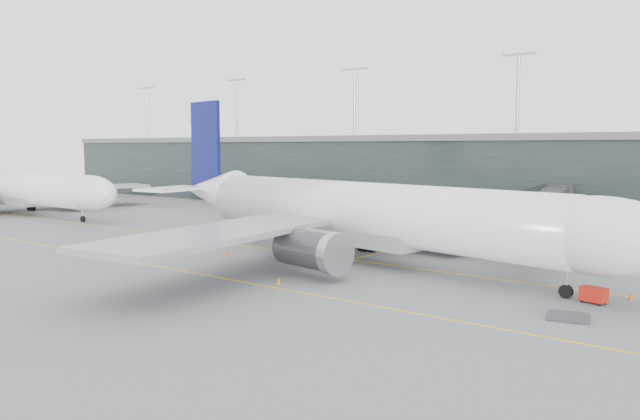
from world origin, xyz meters
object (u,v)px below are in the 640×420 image
Objects in this scene: second_aircraft at (16,188)px; main_aircraft at (361,213)px; gse_cart at (594,294)px; jet_bridge at (560,204)px.

main_aircraft is at bearing -1.74° from second_aircraft.
main_aircraft is at bearing -175.85° from gse_cart.
jet_bridge is 97.83m from second_aircraft.
second_aircraft is at bearing -171.38° from main_aircraft.
second_aircraft reaches higher than jet_bridge.
main_aircraft is 31.21m from jet_bridge.
second_aircraft is (-80.30, 1.04, -0.51)m from main_aircraft.
main_aircraft is 1.10× the size of second_aircraft.
gse_cart is (12.40, -32.37, -4.51)m from jet_bridge.
jet_bridge is 34.95m from gse_cart.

